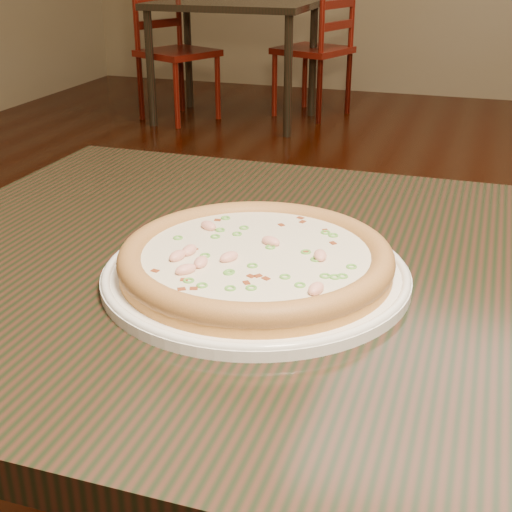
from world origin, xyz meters
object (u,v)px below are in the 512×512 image
(pizza, at_px, (256,258))
(bg_table_left, at_px, (233,17))
(hero_table, at_px, (364,350))
(chair_a, at_px, (172,51))
(chair_b, at_px, (320,50))
(plate, at_px, (256,273))

(pizza, xyz_separation_m, bg_table_left, (-1.39, 3.73, -0.12))
(hero_table, height_order, chair_a, chair_a)
(hero_table, distance_m, chair_b, 4.12)
(pizza, xyz_separation_m, chair_a, (-1.80, 3.68, -0.34))
(pizza, distance_m, chair_a, 4.11)
(hero_table, height_order, bg_table_left, same)
(chair_b, bearing_deg, bg_table_left, -148.32)
(bg_table_left, xyz_separation_m, chair_a, (-0.41, -0.05, -0.22))
(chair_a, bearing_deg, plate, -63.97)
(pizza, relative_size, chair_b, 0.33)
(hero_table, xyz_separation_m, bg_table_left, (-1.51, 3.68, 0.00))
(pizza, relative_size, bg_table_left, 0.31)
(pizza, bearing_deg, bg_table_left, 110.39)
(hero_table, distance_m, plate, 0.17)
(hero_table, relative_size, pizza, 3.89)
(plate, relative_size, bg_table_left, 0.35)
(plate, distance_m, chair_b, 4.15)
(hero_table, distance_m, chair_a, 4.11)
(hero_table, xyz_separation_m, chair_a, (-1.92, 3.63, -0.21))
(chair_a, bearing_deg, hero_table, -62.16)
(chair_a, bearing_deg, chair_b, 21.59)
(pizza, distance_m, bg_table_left, 3.99)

